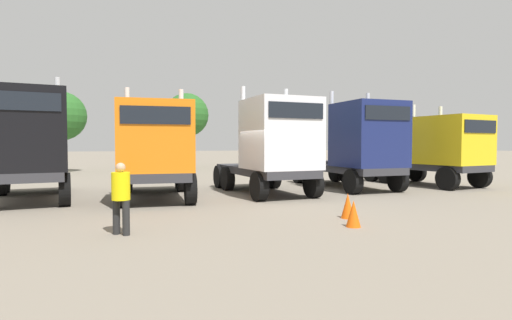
{
  "coord_description": "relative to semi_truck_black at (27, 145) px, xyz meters",
  "views": [
    {
      "loc": [
        -5.53,
        -13.68,
        2.03
      ],
      "look_at": [
        0.06,
        2.4,
        1.34
      ],
      "focal_mm": 28.23,
      "sensor_mm": 36.0,
      "label": 1
    }
  ],
  "objects": [
    {
      "name": "ground",
      "position": [
        8.37,
        -1.66,
        -1.97
      ],
      "size": [
        200.0,
        200.0,
        0.0
      ],
      "primitive_type": "plane",
      "color": "gray"
    },
    {
      "name": "oak_far_left",
      "position": [
        -0.79,
        15.74,
        1.98
      ],
      "size": [
        3.43,
        3.43,
        5.68
      ],
      "color": "#4C3823",
      "rests_on": "ground"
    },
    {
      "name": "semi_truck_white",
      "position": [
        8.61,
        -0.87,
        -0.02
      ],
      "size": [
        2.85,
        6.02,
        4.3
      ],
      "rotation": [
        0.0,
        0.0,
        -1.52
      ],
      "color": "#333338",
      "rests_on": "ground"
    },
    {
      "name": "semi_truck_yellow",
      "position": [
        17.34,
        -0.32,
        -0.21
      ],
      "size": [
        3.32,
        6.18,
        3.89
      ],
      "rotation": [
        0.0,
        0.0,
        -1.43
      ],
      "color": "#333338",
      "rests_on": "ground"
    },
    {
      "name": "oak_far_centre",
      "position": [
        8.38,
        18.03,
        2.41
      ],
      "size": [
        3.58,
        3.58,
        6.19
      ],
      "color": "#4C3823",
      "rests_on": "ground"
    },
    {
      "name": "visitor_in_hivis",
      "position": [
        2.92,
        -5.97,
        -1.04
      ],
      "size": [
        0.57,
        0.57,
        1.61
      ],
      "rotation": [
        0.0,
        0.0,
        0.81
      ],
      "color": "#242424",
      "rests_on": "ground"
    },
    {
      "name": "traffic_cone_far",
      "position": [
        8.76,
        -5.9,
        -1.63
      ],
      "size": [
        0.36,
        0.36,
        0.68
      ],
      "primitive_type": "cone",
      "color": "#F2590C",
      "rests_on": "ground"
    },
    {
      "name": "oak_far_right",
      "position": [
        17.73,
        19.78,
        2.04
      ],
      "size": [
        3.43,
        3.43,
        5.74
      ],
      "color": "#4C3823",
      "rests_on": "ground"
    },
    {
      "name": "semi_truck_orange",
      "position": [
        4.13,
        -0.83,
        -0.2
      ],
      "size": [
        2.97,
        6.33,
        4.02
      ],
      "rotation": [
        0.0,
        0.0,
        -1.64
      ],
      "color": "#333338",
      "rests_on": "ground"
    },
    {
      "name": "semi_truck_navy",
      "position": [
        12.87,
        -0.3,
        -0.01
      ],
      "size": [
        2.62,
        6.23,
        4.35
      ],
      "rotation": [
        0.0,
        0.0,
        -1.56
      ],
      "color": "#333338",
      "rests_on": "ground"
    },
    {
      "name": "traffic_cone_near",
      "position": [
        8.27,
        -6.94,
        -1.64
      ],
      "size": [
        0.36,
        0.36,
        0.65
      ],
      "primitive_type": "cone",
      "color": "#F2590C",
      "rests_on": "ground"
    },
    {
      "name": "semi_truck_black",
      "position": [
        0.0,
        0.0,
        0.0
      ],
      "size": [
        3.28,
        6.63,
        4.41
      ],
      "rotation": [
        0.0,
        0.0,
        -1.45
      ],
      "color": "#333338",
      "rests_on": "ground"
    }
  ]
}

